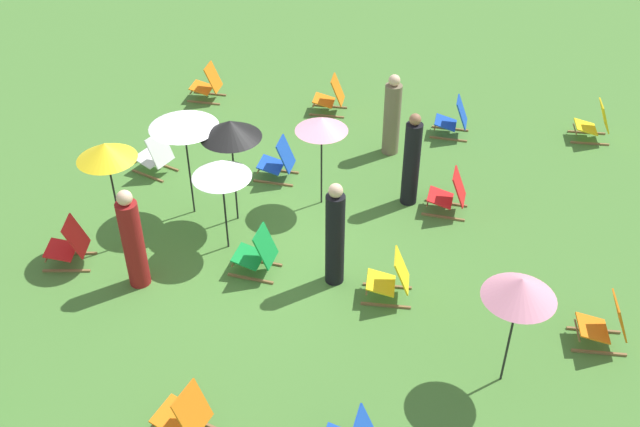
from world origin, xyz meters
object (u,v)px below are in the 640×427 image
(deckchair_8, at_px, (69,245))
(deckchair_12, at_px, (257,253))
(deckchair_7, at_px, (454,119))
(umbrella_1, at_px, (230,129))
(deckchair_6, at_px, (184,416))
(umbrella_0, at_px, (520,289))
(umbrella_2, at_px, (106,152))
(deckchair_13, at_px, (331,97))
(person_3, at_px, (392,117))
(umbrella_3, at_px, (183,120))
(deckchair_1, at_px, (279,161))
(deckchair_0, at_px, (595,123))
(umbrella_5, at_px, (322,124))
(deckchair_9, at_px, (391,279))
(deckchair_2, at_px, (155,156))
(person_1, at_px, (335,237))
(person_0, at_px, (411,162))
(umbrella_4, at_px, (221,169))
(deckchair_5, at_px, (450,194))
(deckchair_11, at_px, (606,324))
(deckchair_3, at_px, (208,84))
(person_2, at_px, (133,241))

(deckchair_8, height_order, deckchair_12, same)
(deckchair_7, bearing_deg, umbrella_1, -42.40)
(deckchair_6, xyz_separation_m, umbrella_0, (-1.82, 3.80, 1.28))
(deckchair_6, relative_size, umbrella_2, 0.43)
(deckchair_13, bearing_deg, person_3, 45.86)
(umbrella_3, bearing_deg, deckchair_1, 139.56)
(deckchair_0, distance_m, umbrella_5, 6.08)
(deckchair_13, bearing_deg, deckchair_9, 18.48)
(deckchair_12, bearing_deg, deckchair_2, -127.46)
(person_1, bearing_deg, person_0, 114.13)
(deckchair_1, height_order, person_3, person_3)
(deckchair_1, distance_m, deckchair_13, 2.76)
(umbrella_4, bearing_deg, deckchair_0, 129.46)
(deckchair_5, height_order, deckchair_11, same)
(umbrella_1, relative_size, person_3, 1.17)
(deckchair_9, bearing_deg, deckchair_8, -91.58)
(deckchair_0, bearing_deg, umbrella_2, -60.84)
(deckchair_0, xyz_separation_m, deckchair_9, (5.61, -3.28, 0.00))
(umbrella_0, relative_size, umbrella_2, 0.91)
(umbrella_2, height_order, person_1, umbrella_2)
(umbrella_1, distance_m, person_3, 3.74)
(deckchair_3, xyz_separation_m, deckchair_7, (0.34, 5.43, 0.00))
(umbrella_0, xyz_separation_m, umbrella_3, (-2.65, -5.43, 0.19))
(deckchair_1, relative_size, deckchair_8, 0.98)
(umbrella_1, bearing_deg, deckchair_13, 169.71)
(deckchair_5, relative_size, deckchair_9, 1.00)
(person_1, xyz_separation_m, person_3, (-4.00, 0.26, -0.08))
(person_1, height_order, person_2, person_1)
(umbrella_2, xyz_separation_m, person_3, (-3.96, 3.85, -1.05))
(deckchair_1, distance_m, deckchair_6, 5.86)
(deckchair_3, xyz_separation_m, person_0, (2.89, 4.87, 0.48))
(umbrella_4, height_order, person_0, person_0)
(deckchair_7, bearing_deg, umbrella_0, 10.60)
(deckchair_3, xyz_separation_m, umbrella_0, (6.71, 6.65, 1.28))
(deckchair_12, height_order, person_1, person_1)
(deckchair_2, bearing_deg, deckchair_5, 107.64)
(deckchair_8, relative_size, deckchair_13, 1.02)
(deckchair_1, xyz_separation_m, umbrella_4, (2.17, -0.26, 1.17))
(deckchair_12, xyz_separation_m, person_1, (-0.08, 1.22, 0.50))
(umbrella_0, height_order, person_1, person_1)
(umbrella_2, distance_m, person_3, 5.62)
(umbrella_1, relative_size, umbrella_3, 0.99)
(umbrella_1, height_order, umbrella_4, umbrella_1)
(deckchair_0, height_order, umbrella_3, umbrella_3)
(deckchair_0, distance_m, deckchair_2, 8.75)
(deckchair_11, distance_m, person_2, 6.95)
(person_3, bearing_deg, deckchair_12, -45.80)
(deckchair_6, relative_size, deckchair_12, 1.02)
(deckchair_1, bearing_deg, deckchair_3, -138.58)
(deckchair_2, bearing_deg, deckchair_7, 134.32)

